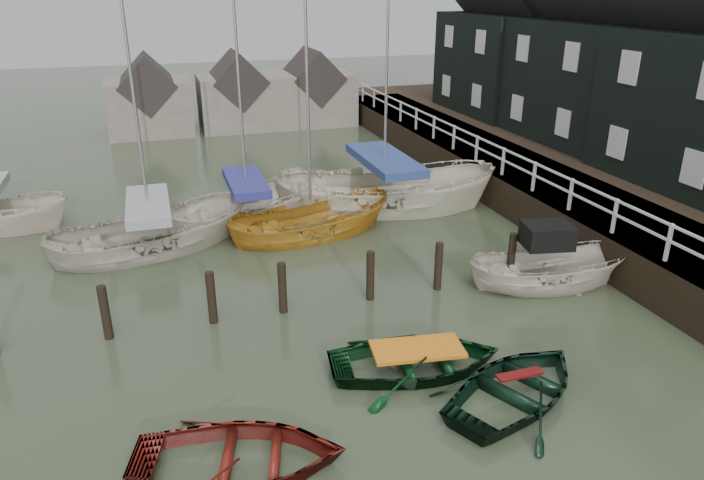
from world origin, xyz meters
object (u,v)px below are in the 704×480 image
object	(u,v)px
motorboat	(545,284)
sailboat_a	(153,247)
rowboat_green	(416,370)
sailboat_c	(311,234)
rowboat_red	(241,468)
sailboat_d	(384,206)
rowboat_dkgreen	(517,398)
sailboat_b	(248,219)

from	to	relation	value
motorboat	sailboat_a	distance (m)	12.19
rowboat_green	sailboat_c	world-z (taller)	sailboat_c
sailboat_c	rowboat_green	bearing A→B (deg)	173.18
rowboat_red	sailboat_d	world-z (taller)	sailboat_d
rowboat_green	sailboat_d	distance (m)	10.88
rowboat_green	motorboat	world-z (taller)	motorboat
sailboat_c	sailboat_d	bearing A→B (deg)	-69.66
rowboat_dkgreen	motorboat	bearing A→B (deg)	-65.43
rowboat_dkgreen	sailboat_b	distance (m)	12.69
sailboat_b	sailboat_d	xyz separation A→B (m)	(5.18, -0.14, -0.01)
sailboat_b	sailboat_a	bearing A→B (deg)	98.70
sailboat_a	sailboat_b	size ratio (longest dim) A/B	0.99
rowboat_green	rowboat_dkgreen	distance (m)	2.23
sailboat_c	rowboat_dkgreen	bearing A→B (deg)	-178.20
sailboat_a	motorboat	bearing A→B (deg)	-134.88
rowboat_dkgreen	motorboat	size ratio (longest dim) A/B	0.79
motorboat	rowboat_dkgreen	bearing A→B (deg)	151.76
motorboat	sailboat_d	size ratio (longest dim) A/B	0.35
sailboat_a	sailboat_b	world-z (taller)	sailboat_b
sailboat_a	sailboat_c	size ratio (longest dim) A/B	1.15
rowboat_red	rowboat_dkgreen	xyz separation A→B (m)	(5.76, 0.30, 0.00)
sailboat_b	sailboat_c	bearing A→B (deg)	-154.88
sailboat_b	rowboat_dkgreen	bearing A→B (deg)	178.63
rowboat_green	rowboat_red	bearing A→B (deg)	122.04
rowboat_dkgreen	sailboat_c	world-z (taller)	sailboat_c
rowboat_red	sailboat_b	size ratio (longest dim) A/B	0.33
sailboat_c	motorboat	bearing A→B (deg)	-146.21
rowboat_red	sailboat_a	bearing A→B (deg)	21.56
rowboat_red	sailboat_c	size ratio (longest dim) A/B	0.39
sailboat_b	sailboat_d	bearing A→B (deg)	-109.84
rowboat_dkgreen	sailboat_d	bearing A→B (deg)	-33.24
rowboat_red	sailboat_b	bearing A→B (deg)	5.46
rowboat_green	rowboat_dkgreen	xyz separation A→B (m)	(1.59, -1.56, 0.00)
rowboat_dkgreen	sailboat_d	xyz separation A→B (m)	(1.49, 12.00, 0.06)
motorboat	rowboat_red	bearing A→B (deg)	127.36
rowboat_dkgreen	motorboat	xyz separation A→B (m)	(3.51, 4.29, 0.09)
rowboat_dkgreen	sailboat_b	world-z (taller)	sailboat_b
sailboat_d	sailboat_b	bearing A→B (deg)	105.89
motorboat	sailboat_b	size ratio (longest dim) A/B	0.42
sailboat_c	sailboat_b	bearing A→B (deg)	34.99
sailboat_d	motorboat	bearing A→B (deg)	-147.92
rowboat_dkgreen	sailboat_c	xyz separation A→B (m)	(-1.83, 10.18, 0.01)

